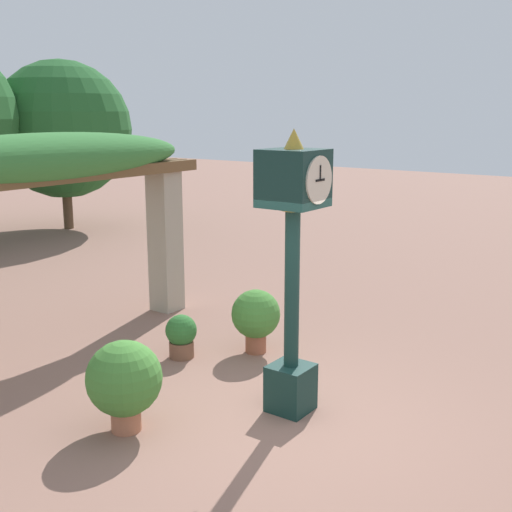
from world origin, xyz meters
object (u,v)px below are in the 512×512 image
Objects in this scene: pedestal_clock at (292,251)px; potted_plant_far_left at (256,316)px; potted_plant_near_right at (181,335)px; potted_plant_near_left at (124,380)px.

pedestal_clock is 2.33m from potted_plant_far_left.
potted_plant_near_right is at bearing 77.52° from pedestal_clock.
pedestal_clock is 2.31m from potted_plant_near_left.
potted_plant_far_left is (0.78, -0.74, 0.22)m from potted_plant_near_right.
potted_plant_near_right is (0.48, 2.15, -1.58)m from pedestal_clock.
potted_plant_far_left is (2.73, 0.22, -0.04)m from potted_plant_near_left.
potted_plant_near_right is (1.95, 0.96, -0.25)m from potted_plant_near_left.
pedestal_clock is at bearing -102.48° from potted_plant_near_right.
potted_plant_far_left is at bearing -43.38° from potted_plant_near_right.
potted_plant_near_right is 1.10m from potted_plant_far_left.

